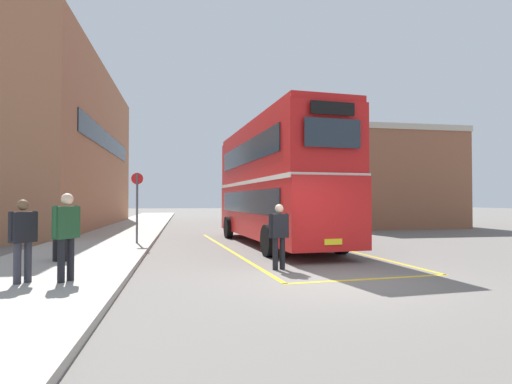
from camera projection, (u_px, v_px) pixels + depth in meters
name	position (u px, v px, depth m)	size (l,w,h in m)	color
ground_plane	(243.00, 231.00, 22.98)	(135.60, 135.60, 0.00)	#66605B
sidewalk_left	(130.00, 228.00, 24.20)	(4.00, 57.60, 0.14)	#A39E93
brick_building_left	(60.00, 149.00, 25.28)	(5.79, 19.84, 9.94)	#9E6647
depot_building_right	(358.00, 182.00, 30.93)	(8.86, 13.86, 6.39)	brown
double_decker_bus	(275.00, 181.00, 16.04)	(3.38, 10.58, 4.75)	black
single_deck_bus	(271.00, 202.00, 32.19)	(3.01, 9.64, 3.02)	black
pedestrian_boarding	(279.00, 232.00, 10.25)	(0.53, 0.37, 1.66)	black
pedestrian_waiting_near	(23.00, 235.00, 7.91)	(0.47, 0.50, 1.64)	#2D2D38
pedestrian_waiting_far	(66.00, 230.00, 8.05)	(0.46, 0.54, 1.76)	black
litter_bin	(63.00, 244.00, 10.84)	(0.54, 0.54, 0.89)	black
bus_stop_sign	(137.00, 201.00, 15.38)	(0.44, 0.09, 2.67)	#4C4C51
bay_marking_yellow	(289.00, 250.00, 14.11)	(5.17, 12.75, 0.01)	gold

